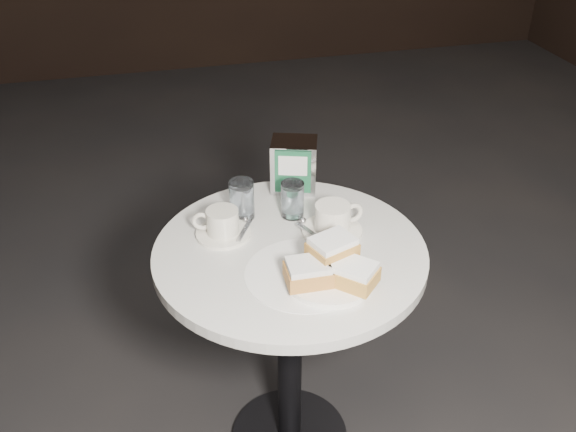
# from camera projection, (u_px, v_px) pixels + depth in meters

# --- Properties ---
(cafe_table) EXTENTS (0.70, 0.70, 0.74)m
(cafe_table) POSITION_uv_depth(u_px,v_px,m) (290.00, 308.00, 1.74)
(cafe_table) COLOR black
(cafe_table) RESTS_ON ground
(sugar_spill) EXTENTS (0.30, 0.30, 0.00)m
(sugar_spill) POSITION_uv_depth(u_px,v_px,m) (305.00, 273.00, 1.54)
(sugar_spill) COLOR white
(sugar_spill) RESTS_ON cafe_table
(beignet_plate) EXTENTS (0.27, 0.27, 0.10)m
(beignet_plate) POSITION_uv_depth(u_px,v_px,m) (331.00, 269.00, 1.50)
(beignet_plate) COLOR white
(beignet_plate) RESTS_ON cafe_table
(coffee_cup_left) EXTENTS (0.18, 0.18, 0.08)m
(coffee_cup_left) POSITION_uv_depth(u_px,v_px,m) (222.00, 224.00, 1.67)
(coffee_cup_left) COLOR white
(coffee_cup_left) RESTS_ON cafe_table
(coffee_cup_right) EXTENTS (0.18, 0.18, 0.08)m
(coffee_cup_right) POSITION_uv_depth(u_px,v_px,m) (333.00, 221.00, 1.68)
(coffee_cup_right) COLOR white
(coffee_cup_right) RESTS_ON cafe_table
(water_glass_left) EXTENTS (0.08, 0.08, 0.11)m
(water_glass_left) POSITION_uv_depth(u_px,v_px,m) (242.00, 200.00, 1.73)
(water_glass_left) COLOR white
(water_glass_left) RESTS_ON cafe_table
(water_glass_right) EXTENTS (0.07, 0.07, 0.10)m
(water_glass_right) POSITION_uv_depth(u_px,v_px,m) (292.00, 200.00, 1.74)
(water_glass_right) COLOR white
(water_glass_right) RESTS_ON cafe_table
(napkin_dispenser) EXTENTS (0.16, 0.14, 0.15)m
(napkin_dispenser) POSITION_uv_depth(u_px,v_px,m) (294.00, 165.00, 1.85)
(napkin_dispenser) COLOR silver
(napkin_dispenser) RESTS_ON cafe_table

